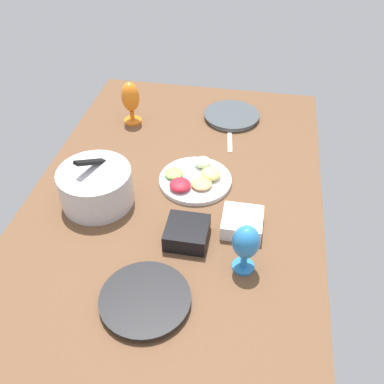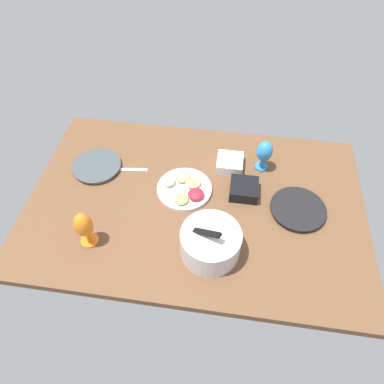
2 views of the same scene
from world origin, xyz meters
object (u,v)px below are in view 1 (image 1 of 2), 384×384
(dinner_plate_right, at_px, (232,116))
(mixing_bowl, at_px, (96,185))
(hurricane_glass_orange, at_px, (131,99))
(hurricane_glass_blue, at_px, (246,244))
(dinner_plate_left, at_px, (145,300))
(fruit_platter, at_px, (195,179))
(square_bowl_black, at_px, (187,232))
(square_bowl_white, at_px, (242,222))

(dinner_plate_right, relative_size, mixing_bowl, 0.96)
(hurricane_glass_orange, relative_size, hurricane_glass_blue, 1.11)
(dinner_plate_left, bearing_deg, hurricane_glass_blue, -56.26)
(fruit_platter, bearing_deg, dinner_plate_left, 174.90)
(dinner_plate_left, relative_size, dinner_plate_right, 1.05)
(mixing_bowl, bearing_deg, hurricane_glass_blue, -111.48)
(dinner_plate_left, bearing_deg, square_bowl_black, -15.52)
(hurricane_glass_blue, bearing_deg, mixing_bowl, 68.52)
(dinner_plate_left, xyz_separation_m, hurricane_glass_blue, (0.17, -0.26, 0.09))
(fruit_platter, distance_m, hurricane_glass_blue, 0.43)
(hurricane_glass_orange, height_order, hurricane_glass_blue, hurricane_glass_orange)
(dinner_plate_right, xyz_separation_m, hurricane_glass_orange, (-0.11, 0.43, 0.10))
(hurricane_glass_orange, xyz_separation_m, hurricane_glass_blue, (-0.73, -0.56, -0.01))
(mixing_bowl, distance_m, hurricane_glass_blue, 0.57)
(hurricane_glass_orange, bearing_deg, square_bowl_black, -150.60)
(mixing_bowl, bearing_deg, dinner_plate_left, -144.66)
(square_bowl_black, bearing_deg, fruit_platter, 4.56)
(dinner_plate_right, distance_m, mixing_bowl, 0.75)
(hurricane_glass_blue, distance_m, square_bowl_white, 0.18)
(dinner_plate_right, xyz_separation_m, square_bowl_black, (-0.76, 0.06, 0.02))
(mixing_bowl, bearing_deg, square_bowl_black, -110.17)
(hurricane_glass_blue, distance_m, square_bowl_black, 0.22)
(hurricane_glass_orange, bearing_deg, hurricane_glass_blue, -142.90)
(mixing_bowl, xyz_separation_m, hurricane_glass_orange, (0.53, 0.02, 0.04))
(mixing_bowl, bearing_deg, dinner_plate_right, -32.57)
(square_bowl_black, bearing_deg, dinner_plate_left, 164.48)
(mixing_bowl, xyz_separation_m, hurricane_glass_blue, (-0.21, -0.53, 0.03))
(square_bowl_white, bearing_deg, dinner_plate_right, 9.03)
(dinner_plate_left, height_order, mixing_bowl, mixing_bowl)
(dinner_plate_right, bearing_deg, hurricane_glass_blue, -171.42)
(dinner_plate_right, relative_size, hurricane_glass_blue, 1.45)
(dinner_plate_right, relative_size, square_bowl_white, 1.88)
(hurricane_glass_orange, relative_size, square_bowl_white, 1.44)
(dinner_plate_left, distance_m, hurricane_glass_orange, 0.96)
(square_bowl_black, bearing_deg, mixing_bowl, 69.83)
(hurricane_glass_orange, bearing_deg, mixing_bowl, -177.31)
(dinner_plate_right, xyz_separation_m, hurricane_glass_blue, (-0.84, -0.13, 0.09))
(mixing_bowl, height_order, hurricane_glass_orange, mixing_bowl)
(mixing_bowl, distance_m, square_bowl_black, 0.37)
(dinner_plate_left, bearing_deg, hurricane_glass_orange, 18.05)
(hurricane_glass_orange, distance_m, square_bowl_black, 0.75)
(dinner_plate_left, relative_size, fruit_platter, 0.96)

